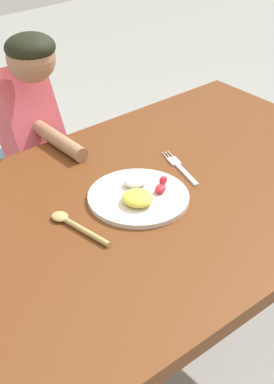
{
  "coord_description": "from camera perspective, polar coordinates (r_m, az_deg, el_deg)",
  "views": [
    {
      "loc": [
        -0.9,
        -0.97,
        1.61
      ],
      "look_at": [
        -0.07,
        0.02,
        0.75
      ],
      "focal_mm": 53.93,
      "sensor_mm": 36.0,
      "label": 1
    }
  ],
  "objects": [
    {
      "name": "person",
      "position": [
        2.07,
        -10.61,
        2.82
      ],
      "size": [
        0.18,
        0.46,
        1.06
      ],
      "rotation": [
        0.0,
        0.0,
        3.14
      ],
      "color": "#33505A",
      "rests_on": "ground_plane"
    },
    {
      "name": "spoon",
      "position": [
        1.47,
        -6.3,
        -3.21
      ],
      "size": [
        0.06,
        0.2,
        0.02
      ],
      "rotation": [
        0.0,
        0.0,
        1.72
      ],
      "color": "tan",
      "rests_on": "dining_table"
    },
    {
      "name": "dining_table",
      "position": [
        1.64,
        2.3,
        -2.63
      ],
      "size": [
        1.41,
        0.9,
        0.73
      ],
      "color": "#603115",
      "rests_on": "ground_plane"
    },
    {
      "name": "ground_plane",
      "position": [
        2.09,
        1.89,
        -17.03
      ],
      "size": [
        8.0,
        8.0,
        0.0
      ],
      "primitive_type": "plane",
      "color": "gray"
    },
    {
      "name": "plate",
      "position": [
        1.56,
        0.16,
        -0.37
      ],
      "size": [
        0.28,
        0.28,
        0.04
      ],
      "color": "silver",
      "rests_on": "dining_table"
    },
    {
      "name": "fork",
      "position": [
        1.7,
        4.29,
        2.41
      ],
      "size": [
        0.08,
        0.2,
        0.01
      ],
      "rotation": [
        0.0,
        0.0,
        1.28
      ],
      "color": "silver",
      "rests_on": "dining_table"
    }
  ]
}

